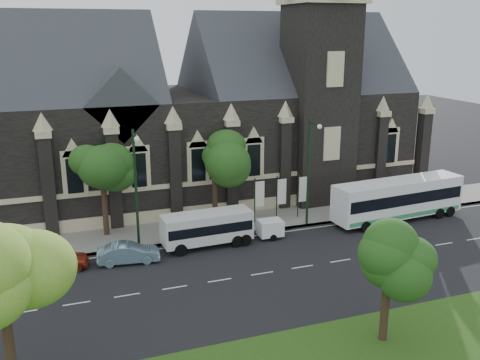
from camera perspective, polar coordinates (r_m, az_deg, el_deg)
name	(u,v)px	position (r m, az deg, el deg)	size (l,w,h in m)	color
ground	(220,280)	(35.77, -2.17, -10.57)	(160.00, 160.00, 0.00)	black
sidewalk	(184,230)	(44.14, -5.99, -5.29)	(80.00, 5.00, 0.15)	gray
museum	(209,112)	(52.09, -3.28, 7.23)	(40.00, 17.70, 29.90)	black
tree_park_near	(6,272)	(23.83, -23.50, -8.97)	(4.42, 4.42, 8.56)	black
tree_park_east	(390,257)	(28.80, 15.58, -7.82)	(3.40, 3.40, 6.28)	black
tree_walk_right	(216,155)	(44.40, -2.56, 2.66)	(4.08, 4.08, 7.80)	black
tree_walk_left	(104,165)	(42.67, -14.17, 1.54)	(3.91, 3.91, 7.64)	black
street_lamp_near	(310,166)	(43.84, 7.39, 1.43)	(0.36, 1.88, 9.00)	black
street_lamp_mid	(136,183)	(39.57, -10.95, -0.30)	(0.36, 1.88, 9.00)	black
banner_flag_left	(258,197)	(44.75, 1.92, -1.78)	(0.90, 0.10, 4.00)	black
banner_flag_center	(280,194)	(45.50, 4.25, -1.52)	(0.90, 0.10, 4.00)	black
banner_flag_right	(301,192)	(46.33, 6.51, -1.26)	(0.90, 0.10, 4.00)	black
tour_coach	(398,198)	(47.76, 16.40, -1.89)	(12.22, 3.57, 3.52)	white
shuttle_bus	(207,227)	(40.56, -3.49, -4.98)	(6.85, 2.62, 2.61)	silver
box_trailer	(270,228)	(42.31, 3.21, -5.09)	(2.73, 1.60, 1.45)	white
sedan	(128,253)	(38.80, -11.73, -7.58)	(1.50, 4.31, 1.42)	#7598AA
car_far_red	(55,260)	(38.96, -19.00, -7.97)	(1.78, 4.43, 1.51)	maroon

